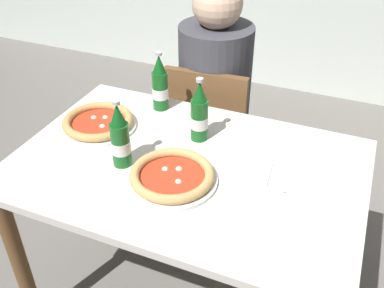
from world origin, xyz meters
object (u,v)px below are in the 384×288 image
Objects in this scene: dining_table_main at (187,189)px; chair_behind_table at (211,132)px; pizza_marinara_far at (98,123)px; diner_seated at (214,109)px; pizza_margherita_near at (172,176)px; beer_bottle_right at (120,139)px; beer_bottle_left at (199,114)px; beer_bottle_center at (160,86)px; napkin_with_cutlery at (275,173)px.

chair_behind_table reaches higher than dining_table_main.
pizza_marinara_far is (-0.28, -0.53, 0.29)m from chair_behind_table.
diner_seated is (-0.14, 0.66, -0.05)m from dining_table_main.
pizza_margherita_near is 1.21× the size of beer_bottle_right.
dining_table_main is 4.86× the size of beer_bottle_left.
beer_bottle_right is at bearing 80.50° from chair_behind_table.
pizza_marinara_far is at bearing -124.82° from beer_bottle_center.
beer_bottle_left and beer_bottle_right have the same top height.
pizza_margherita_near is at bearing -6.28° from beer_bottle_right.
dining_table_main is 4.01× the size of pizza_margherita_near.
chair_behind_table reaches higher than pizza_margherita_near.
beer_bottle_center is 0.40m from beer_bottle_right.
pizza_margherita_near is at bearing -25.34° from pizza_marinara_far.
chair_behind_table is 3.44× the size of beer_bottle_left.
beer_bottle_left is at bearing 162.37° from napkin_with_cutlery.
beer_bottle_center is at bearing -107.94° from diner_seated.
chair_behind_table is at bearing 100.01° from pizza_margherita_near.
beer_bottle_center is (-0.25, 0.31, 0.22)m from dining_table_main.
pizza_margherita_near is (0.13, -0.77, 0.19)m from diner_seated.
chair_behind_table is at bearing 102.21° from dining_table_main.
beer_bottle_left is 1.00× the size of beer_bottle_right.
chair_behind_table is at bearing 128.07° from napkin_with_cutlery.
chair_behind_table is 0.11m from diner_seated.
diner_seated is at bearing 101.67° from dining_table_main.
pizza_margherita_near is 1.02× the size of pizza_marinara_far.
beer_bottle_right reaches higher than napkin_with_cutlery.
pizza_marinara_far is 1.18× the size of beer_bottle_center.
beer_bottle_left reaches higher than chair_behind_table.
pizza_marinara_far is 0.41m from beer_bottle_left.
chair_behind_table is 0.59m from beer_bottle_left.
beer_bottle_right is at bearing -157.52° from dining_table_main.
beer_bottle_left is (0.12, -0.50, 0.27)m from diner_seated.
dining_table_main is 5.70× the size of napkin_with_cutlery.
diner_seated is 0.76m from napkin_with_cutlery.
dining_table_main is at bearing -167.94° from napkin_with_cutlery.
diner_seated is 4.89× the size of beer_bottle_left.
dining_table_main is at bearing -51.40° from beer_bottle_center.
beer_bottle_left is at bearing 96.35° from dining_table_main.
diner_seated is 4.04× the size of pizza_margherita_near.
beer_bottle_center is at bearing 155.48° from napkin_with_cutlery.
pizza_marinara_far is 1.18× the size of beer_bottle_right.
dining_table_main is 4.86× the size of beer_bottle_right.
diner_seated reaches higher than beer_bottle_center.
beer_bottle_left is (-0.01, 0.27, 0.08)m from pizza_margherita_near.
napkin_with_cutlery is (0.50, 0.15, -0.10)m from beer_bottle_right.
beer_bottle_center is 0.61m from napkin_with_cutlery.
diner_seated is 4.89× the size of beer_bottle_right.
diner_seated is 0.66m from pizza_marinara_far.
chair_behind_table is at bearing 68.53° from beer_bottle_center.
pizza_margherita_near is 1.42× the size of napkin_with_cutlery.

